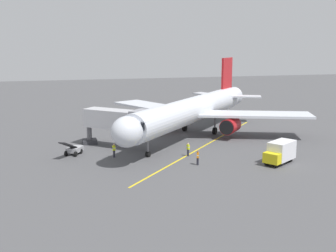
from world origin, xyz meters
TOP-DOWN VIEW (x-y plane):
  - ground_plane at (0.00, 0.00)m, footprint 220.00×220.00m
  - apron_lead_in_line at (-0.45, 7.15)m, footprint 27.32×29.54m
  - airplane at (-0.64, 0.95)m, footprint 32.71×33.40m
  - jet_bridge at (10.96, 5.59)m, footprint 9.72×9.23m
  - ground_crew_marshaller at (3.92, 16.12)m, footprint 0.36×0.46m
  - ground_crew_wing_walker at (3.74, 12.02)m, footprint 0.36×0.46m
  - ground_crew_loader at (12.82, 10.07)m, footprint 0.43×0.30m
  - box_truck_near_nose at (-5.65, 18.08)m, footprint 4.93×4.10m
  - belt_loader_portside at (17.59, 7.36)m, footprint 3.26×4.59m
  - belt_loader_starboard_side at (6.53, -10.43)m, footprint 2.85×4.69m

SIDE VIEW (x-z plane):
  - ground_plane at x=0.00m, z-range 0.00..0.00m
  - apron_lead_in_line at x=-0.45m, z-range 0.00..0.01m
  - belt_loader_portside at x=17.59m, z-range -0.45..1.88m
  - belt_loader_starboard_side at x=6.53m, z-range -0.45..1.88m
  - ground_crew_marshaller at x=3.92m, z-range 0.03..1.74m
  - ground_crew_wing_walker at x=3.74m, z-range 0.03..1.74m
  - ground_crew_loader at x=12.82m, z-range 0.03..1.74m
  - box_truck_near_nose at x=-5.65m, z-range 0.08..2.70m
  - jet_bridge at x=10.96m, z-range 1.06..6.46m
  - airplane at x=-0.64m, z-range -1.75..9.75m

